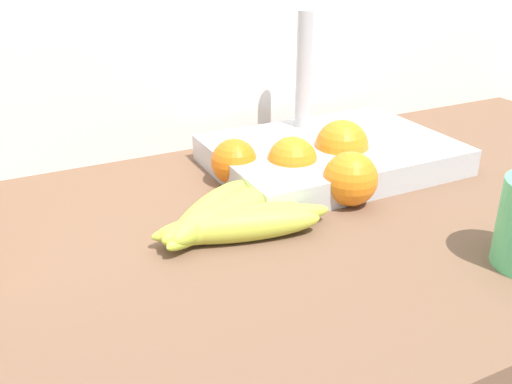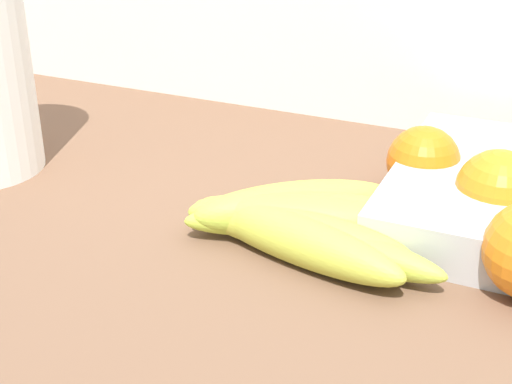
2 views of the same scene
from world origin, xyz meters
name	(u,v)px [view 1 (image 1 of 2)]	position (x,y,z in m)	size (l,w,h in m)	color
wall_back	(191,277)	(0.00, 0.33, 0.65)	(1.82, 0.06, 1.30)	silver
banana_bunch	(230,217)	(-0.05, 0.02, 0.94)	(0.22, 0.16, 0.04)	gold
orange_back_right	(350,179)	(0.12, 0.01, 0.95)	(0.07, 0.07, 0.07)	orange
orange_far_right	(342,146)	(0.17, 0.11, 0.96)	(0.08, 0.08, 0.08)	orange
orange_front	(292,161)	(0.08, 0.10, 0.95)	(0.07, 0.07, 0.07)	orange
orange_back_left	(234,162)	(0.01, 0.14, 0.95)	(0.07, 0.07, 0.07)	orange
sink_basin	(330,152)	(0.16, 0.13, 0.94)	(0.35, 0.25, 0.22)	#B7BABF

